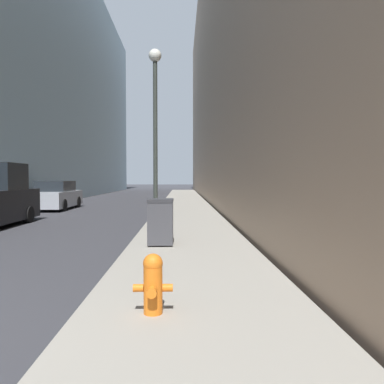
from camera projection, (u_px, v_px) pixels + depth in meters
The scene contains 6 objects.
sidewalk_right at pixel (185, 208), 20.65m from camera, with size 2.93×60.00×0.14m.
building_right_stone at pixel (283, 62), 28.46m from camera, with size 12.00×60.00×21.20m.
fire_hydrant at pixel (153, 282), 4.32m from camera, with size 0.46×0.34×0.70m.
trash_bin at pixel (161, 221), 8.76m from camera, with size 0.60×0.62×1.09m.
lamppost at pixel (155, 123), 10.98m from camera, with size 0.37×0.37×5.34m.
parked_sedan_near at pixel (56, 196), 20.54m from camera, with size 1.84×4.38×1.56m.
Camera 1 is at (4.69, -2.60, 1.71)m, focal length 35.00 mm.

